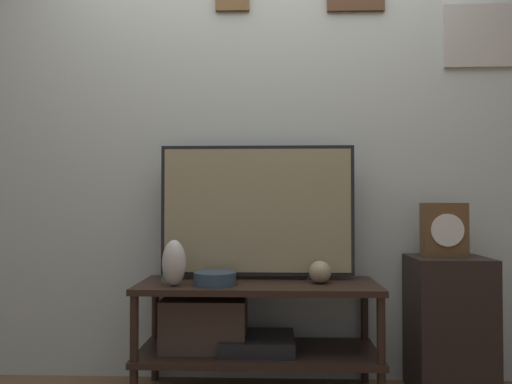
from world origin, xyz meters
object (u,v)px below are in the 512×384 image
object	(u,v)px
television	(257,211)
vase_urn_stoneware	(174,263)
vase_slim_bronze	(169,263)
vase_round_glass	(320,272)
mantel_clock	(444,230)
vase_wide_bowl	(215,279)

from	to	relation	value
television	vase_urn_stoneware	bearing A→B (deg)	-150.70
vase_slim_bronze	vase_round_glass	world-z (taller)	vase_slim_bronze
television	vase_slim_bronze	world-z (taller)	television
vase_slim_bronze	mantel_clock	bearing A→B (deg)	2.33
television	mantel_clock	xyz separation A→B (m)	(0.96, -0.02, -0.10)
television	vase_wide_bowl	world-z (taller)	television
vase_slim_bronze	mantel_clock	world-z (taller)	mantel_clock
vase_round_glass	vase_wide_bowl	xyz separation A→B (m)	(-0.51, -0.07, -0.02)
vase_round_glass	mantel_clock	distance (m)	0.68
vase_urn_stoneware	mantel_clock	bearing A→B (deg)	8.41
mantel_clock	vase_urn_stoneware	bearing A→B (deg)	-171.59
mantel_clock	vase_wide_bowl	bearing A→B (deg)	-171.72
vase_urn_stoneware	vase_round_glass	size ratio (longest dim) A/B	1.97
vase_slim_bronze	vase_urn_stoneware	bearing A→B (deg)	-69.06
vase_round_glass	mantel_clock	world-z (taller)	mantel_clock
television	vase_round_glass	distance (m)	0.45
vase_round_glass	vase_wide_bowl	bearing A→B (deg)	-172.32
television	vase_slim_bronze	xyz separation A→B (m)	(-0.45, -0.08, -0.26)
vase_urn_stoneware	vase_round_glass	world-z (taller)	vase_urn_stoneware
vase_urn_stoneware	vase_round_glass	distance (m)	0.72
vase_round_glass	vase_wide_bowl	distance (m)	0.52
vase_round_glass	mantel_clock	size ratio (longest dim) A/B	0.41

